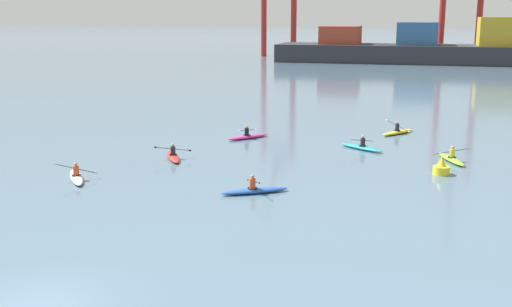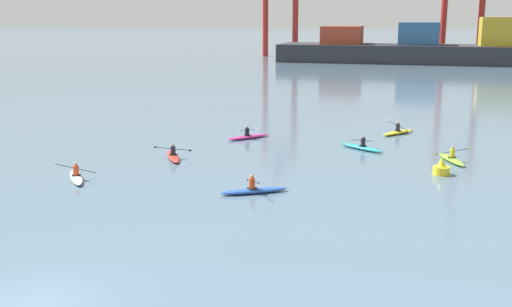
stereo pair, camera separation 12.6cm
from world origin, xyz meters
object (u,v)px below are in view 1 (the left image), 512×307
Objects in this scene: kayak_yellow at (398,132)px; kayak_teal at (362,147)px; kayak_white at (76,176)px; kayak_magenta at (248,136)px; kayak_lime at (451,158)px; kayak_red at (173,156)px; channel_buoy at (441,168)px; kayak_blue at (254,190)px; container_barge at (420,48)px.

kayak_teal is at bearing -108.18° from kayak_yellow.
kayak_white is 23.61m from kayak_yellow.
kayak_magenta and kayak_lime have the same top height.
kayak_red is 1.03× the size of kayak_teal.
kayak_blue is (-8.85, -6.21, -0.19)m from channel_buoy.
kayak_magenta is 0.89× the size of kayak_lime.
kayak_red is 0.96× the size of kayak_lime.
container_barge is at bearing 91.67° from channel_buoy.
kayak_teal is at bearing 132.50° from channel_buoy.
kayak_teal is at bearing -91.79° from container_barge.
kayak_white is (-16.17, -89.11, -2.45)m from container_barge.
kayak_white is at bearing -131.81° from kayak_yellow.
kayak_blue is 13.62m from kayak_magenta.
container_barge is 15.72× the size of kayak_blue.
kayak_white is at bearing -116.93° from kayak_red.
kayak_lime is 1.08× the size of kayak_yellow.
kayak_red is 12.13m from kayak_teal.
kayak_magenta is 13.97m from kayak_lime.
container_barge is 90.60m from kayak_white.
container_barge is 50.54× the size of channel_buoy.
kayak_red is at bearing -110.53° from kayak_magenta.
channel_buoy is 0.31× the size of kayak_red.
kayak_lime is at bearing -87.80° from container_barge.
channel_buoy reaches higher than kayak_lime.
kayak_blue is 1.02× the size of kayak_yellow.
kayak_magenta is 11.08m from kayak_yellow.
kayak_magenta is (-10.51, -76.09, -2.45)m from container_barge.
container_barge is 77.67m from kayak_teal.
kayak_yellow is at bearing 48.19° from kayak_white.
kayak_magenta is at bearing 166.00° from kayak_lime.
kayak_white reaches higher than channel_buoy.
kayak_blue and kayak_lime have the same top height.
kayak_blue and kayak_magenta have the same top height.
kayak_blue and kayak_red have the same top height.
channel_buoy reaches higher than kayak_magenta.
kayak_white is at bearing -113.51° from kayak_magenta.
container_barge is at bearing 82.14° from kayak_magenta.
kayak_teal is (4.01, 11.50, -0.00)m from kayak_blue.
kayak_white is at bearing -153.37° from kayak_lime.
channel_buoy is at bearing -88.33° from container_barge.
kayak_red is 17.30m from kayak_yellow.
container_barge reaches higher than kayak_lime.
container_barge is 16.09× the size of kayak_teal.
channel_buoy is at bearing -75.96° from kayak_yellow.
kayak_blue is at bearing -41.10° from kayak_red.
kayak_white reaches higher than kayak_red.
kayak_red is at bearing -137.45° from kayak_yellow.
channel_buoy reaches higher than kayak_blue.
container_barge is at bearing 81.01° from kayak_red.
kayak_blue and kayak_teal have the same top height.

